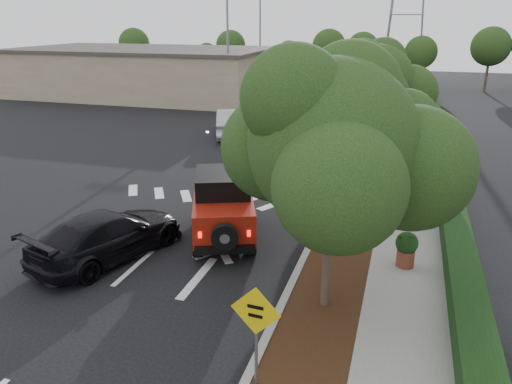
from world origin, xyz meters
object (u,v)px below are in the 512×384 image
at_px(black_suv_oncoming, 108,235).
at_px(speed_hump_sign, 256,323).
at_px(red_jeep, 223,204).
at_px(silver_suv_ahead, 270,140).

relative_size(black_suv_oncoming, speed_hump_sign, 2.32).
bearing_deg(speed_hump_sign, red_jeep, 120.07).
bearing_deg(red_jeep, silver_suv_ahead, 75.14).
distance_m(black_suv_oncoming, speed_hump_sign, 7.15).
xyz_separation_m(silver_suv_ahead, black_suv_oncoming, (-1.52, -12.46, -0.11)).
height_order(red_jeep, black_suv_oncoming, red_jeep).
height_order(black_suv_oncoming, speed_hump_sign, speed_hump_sign).
bearing_deg(silver_suv_ahead, black_suv_oncoming, -113.60).
distance_m(red_jeep, speed_hump_sign, 7.28).
distance_m(red_jeep, silver_suv_ahead, 10.05).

